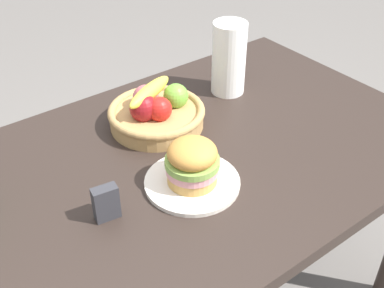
# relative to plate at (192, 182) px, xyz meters

# --- Properties ---
(dining_table) EXTENTS (1.40, 0.90, 0.75)m
(dining_table) POSITION_rel_plate_xyz_m (0.09, 0.11, -0.11)
(dining_table) COLOR #2D231E
(dining_table) RESTS_ON ground_plane
(plate) EXTENTS (0.25, 0.25, 0.01)m
(plate) POSITION_rel_plate_xyz_m (0.00, 0.00, 0.00)
(plate) COLOR silver
(plate) RESTS_ON dining_table
(sandwich) EXTENTS (0.14, 0.14, 0.12)m
(sandwich) POSITION_rel_plate_xyz_m (0.00, 0.00, 0.07)
(sandwich) COLOR tan
(sandwich) RESTS_ON plate
(fruit_basket) EXTENTS (0.29, 0.29, 0.14)m
(fruit_basket) POSITION_rel_plate_xyz_m (0.08, 0.28, 0.04)
(fruit_basket) COLOR tan
(fruit_basket) RESTS_ON dining_table
(paper_towel_roll) EXTENTS (0.11, 0.11, 0.24)m
(paper_towel_roll) POSITION_rel_plate_xyz_m (0.38, 0.31, 0.11)
(paper_towel_roll) COLOR white
(paper_towel_roll) RESTS_ON dining_table
(napkin_holder) EXTENTS (0.06, 0.04, 0.09)m
(napkin_holder) POSITION_rel_plate_xyz_m (-0.23, 0.03, 0.04)
(napkin_holder) COLOR #333338
(napkin_holder) RESTS_ON dining_table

